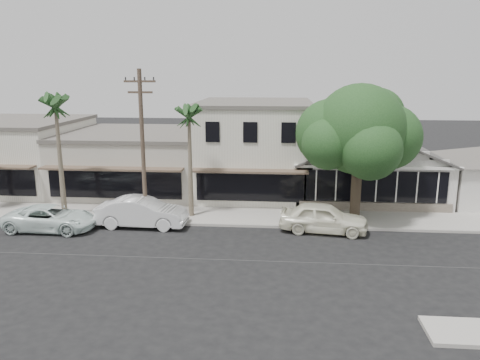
# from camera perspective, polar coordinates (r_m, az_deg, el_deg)

# --- Properties ---
(ground) EXTENTS (140.00, 140.00, 0.00)m
(ground) POSITION_cam_1_polar(r_m,az_deg,el_deg) (22.68, 7.52, -9.93)
(ground) COLOR black
(ground) RESTS_ON ground
(sidewalk_north) EXTENTS (90.00, 3.50, 0.15)m
(sidewalk_north) POSITION_cam_1_polar(r_m,az_deg,el_deg) (29.76, -8.68, -4.19)
(sidewalk_north) COLOR #9E9991
(sidewalk_north) RESTS_ON ground
(corner_shop) EXTENTS (10.40, 8.60, 5.10)m
(corner_shop) POSITION_cam_1_polar(r_m,az_deg,el_deg) (34.47, 15.07, 2.23)
(corner_shop) COLOR white
(corner_shop) RESTS_ON ground
(row_building_near) EXTENTS (8.00, 10.00, 6.50)m
(row_building_near) POSITION_cam_1_polar(r_m,az_deg,el_deg) (34.87, 1.76, 3.85)
(row_building_near) COLOR silver
(row_building_near) RESTS_ON ground
(row_building_midnear) EXTENTS (10.00, 10.00, 4.20)m
(row_building_midnear) POSITION_cam_1_polar(r_m,az_deg,el_deg) (36.66, -12.45, 2.17)
(row_building_midnear) COLOR #B5AFA2
(row_building_midnear) RESTS_ON ground
(row_building_midfar) EXTENTS (11.00, 10.00, 5.00)m
(row_building_midfar) POSITION_cam_1_polar(r_m,az_deg,el_deg) (40.94, -26.68, 2.77)
(row_building_midfar) COLOR silver
(row_building_midfar) RESTS_ON ground
(utility_pole) EXTENTS (1.80, 0.24, 9.00)m
(utility_pole) POSITION_cam_1_polar(r_m,az_deg,el_deg) (27.52, -11.79, 4.36)
(utility_pole) COLOR brown
(utility_pole) RESTS_ON ground
(car_0) EXTENTS (5.12, 2.59, 1.67)m
(car_0) POSITION_cam_1_polar(r_m,az_deg,el_deg) (26.72, 10.15, -4.54)
(car_0) COLOR white
(car_0) RESTS_ON ground
(car_1) EXTENTS (5.27, 1.94, 1.72)m
(car_1) POSITION_cam_1_polar(r_m,az_deg,el_deg) (27.80, -11.87, -3.87)
(car_1) COLOR white
(car_1) RESTS_ON ground
(car_2) EXTENTS (5.15, 2.45, 1.42)m
(car_2) POSITION_cam_1_polar(r_m,az_deg,el_deg) (28.74, -22.08, -4.32)
(car_2) COLOR white
(car_2) RESTS_ON ground
(shade_tree) EXTENTS (7.40, 6.69, 8.21)m
(shade_tree) POSITION_cam_1_polar(r_m,az_deg,el_deg) (28.25, 14.13, 5.72)
(shade_tree) COLOR #463A2A
(shade_tree) RESTS_ON ground
(palm_east) EXTENTS (2.72, 2.72, 7.30)m
(palm_east) POSITION_cam_1_polar(r_m,az_deg,el_deg) (27.96, -6.24, 7.73)
(palm_east) COLOR #726651
(palm_east) RESTS_ON ground
(palm_mid) EXTENTS (3.02, 3.02, 7.97)m
(palm_mid) POSITION_cam_1_polar(r_m,az_deg,el_deg) (29.66, -21.58, 8.35)
(palm_mid) COLOR #726651
(palm_mid) RESTS_ON ground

